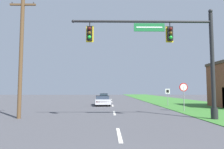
% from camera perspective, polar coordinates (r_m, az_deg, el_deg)
% --- Properties ---
extents(grass_verge_right, '(10.00, 110.00, 0.04)m').
position_cam_1_polar(grass_verge_right, '(34.52, 17.80, -7.39)').
color(grass_verge_right, '#38752D').
rests_on(grass_verge_right, ground).
extents(road_center_line, '(0.16, 34.80, 0.01)m').
position_cam_1_polar(road_center_line, '(24.77, 0.19, -8.87)').
color(road_center_line, silver).
rests_on(road_center_line, ground).
extents(signal_mast, '(9.56, 0.47, 7.32)m').
position_cam_1_polar(signal_mast, '(13.95, 17.95, 6.27)').
color(signal_mast, '#232326').
rests_on(signal_mast, grass_verge_right).
extents(car_ahead, '(2.15, 4.55, 1.19)m').
position_cam_1_polar(car_ahead, '(25.26, -2.78, -7.42)').
color(car_ahead, black).
rests_on(car_ahead, ground).
extents(far_car, '(1.82, 4.46, 1.19)m').
position_cam_1_polar(far_car, '(42.39, -2.34, -6.23)').
color(far_car, black).
rests_on(far_car, ground).
extents(stop_sign, '(0.76, 0.07, 2.50)m').
position_cam_1_polar(stop_sign, '(19.01, 19.78, -4.33)').
color(stop_sign, gray).
rests_on(stop_sign, grass_verge_right).
extents(route_sign_post, '(0.55, 0.06, 2.03)m').
position_cam_1_polar(route_sign_post, '(25.13, 15.61, -5.17)').
color(route_sign_post, gray).
rests_on(route_sign_post, grass_verge_right).
extents(utility_pole_near, '(1.80, 0.26, 8.80)m').
position_cam_1_polar(utility_pole_near, '(15.20, -24.53, 5.98)').
color(utility_pole_near, brown).
rests_on(utility_pole_near, ground).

